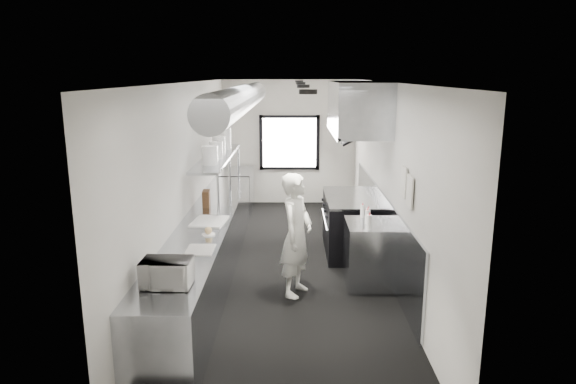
{
  "coord_description": "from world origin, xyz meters",
  "views": [
    {
      "loc": [
        0.06,
        -7.48,
        2.92
      ],
      "look_at": [
        0.0,
        -0.2,
        1.23
      ],
      "focal_mm": 31.73,
      "sensor_mm": 36.0,
      "label": 1
    }
  ],
  "objects_px": {
    "bottle_station": "(369,254)",
    "plate_stack_d": "(224,139)",
    "squeeze_bottle_b": "(369,221)",
    "squeeze_bottle_c": "(367,217)",
    "exhaust_hood": "(357,108)",
    "deli_tub_a": "(154,273)",
    "squeeze_bottle_a": "(369,222)",
    "far_work_table": "(236,191)",
    "cutting_board": "(209,221)",
    "small_plate": "(209,235)",
    "knife_block": "(206,198)",
    "line_cook": "(296,235)",
    "squeeze_bottle_d": "(368,215)",
    "squeeze_bottle_e": "(363,211)",
    "range": "(350,224)",
    "plate_stack_a": "(210,155)",
    "deli_tub_b": "(164,269)",
    "prep_counter": "(208,249)",
    "plate_stack_c": "(219,146)",
    "pass_shelf": "(218,158)",
    "plate_stack_b": "(216,150)",
    "microwave": "(167,273)"
  },
  "relations": [
    {
      "from": "bottle_station",
      "to": "squeeze_bottle_b",
      "type": "xyz_separation_m",
      "value": [
        -0.04,
        -0.15,
        0.53
      ]
    },
    {
      "from": "pass_shelf",
      "to": "knife_block",
      "type": "height_order",
      "value": "pass_shelf"
    },
    {
      "from": "deli_tub_a",
      "to": "squeeze_bottle_e",
      "type": "relative_size",
      "value": 0.81
    },
    {
      "from": "bottle_station",
      "to": "squeeze_bottle_a",
      "type": "xyz_separation_m",
      "value": [
        -0.06,
        -0.3,
        0.55
      ]
    },
    {
      "from": "bottle_station",
      "to": "squeeze_bottle_e",
      "type": "distance_m",
      "value": 0.62
    },
    {
      "from": "bottle_station",
      "to": "small_plate",
      "type": "xyz_separation_m",
      "value": [
        -2.16,
        -0.55,
        0.46
      ]
    },
    {
      "from": "far_work_table",
      "to": "plate_stack_d",
      "type": "bearing_deg",
      "value": -91.21
    },
    {
      "from": "bottle_station",
      "to": "plate_stack_b",
      "type": "relative_size",
      "value": 3.19
    },
    {
      "from": "plate_stack_b",
      "to": "deli_tub_b",
      "type": "bearing_deg",
      "value": -91.48
    },
    {
      "from": "range",
      "to": "plate_stack_a",
      "type": "bearing_deg",
      "value": -166.43
    },
    {
      "from": "small_plate",
      "to": "plate_stack_c",
      "type": "bearing_deg",
      "value": 94.24
    },
    {
      "from": "deli_tub_a",
      "to": "squeeze_bottle_b",
      "type": "height_order",
      "value": "squeeze_bottle_b"
    },
    {
      "from": "pass_shelf",
      "to": "bottle_station",
      "type": "relative_size",
      "value": 3.33
    },
    {
      "from": "squeeze_bottle_b",
      "to": "squeeze_bottle_a",
      "type": "bearing_deg",
      "value": -99.49
    },
    {
      "from": "range",
      "to": "knife_block",
      "type": "height_order",
      "value": "knife_block"
    },
    {
      "from": "range",
      "to": "squeeze_bottle_c",
      "type": "relative_size",
      "value": 8.38
    },
    {
      "from": "deli_tub_b",
      "to": "plate_stack_c",
      "type": "distance_m",
      "value": 3.74
    },
    {
      "from": "microwave",
      "to": "deli_tub_a",
      "type": "xyz_separation_m",
      "value": [
        -0.18,
        0.19,
        -0.08
      ]
    },
    {
      "from": "small_plate",
      "to": "plate_stack_d",
      "type": "distance_m",
      "value": 3.13
    },
    {
      "from": "deli_tub_b",
      "to": "squeeze_bottle_b",
      "type": "relative_size",
      "value": 0.93
    },
    {
      "from": "pass_shelf",
      "to": "squeeze_bottle_e",
      "type": "distance_m",
      "value": 2.72
    },
    {
      "from": "squeeze_bottle_e",
      "to": "squeeze_bottle_a",
      "type": "bearing_deg",
      "value": -89.38
    },
    {
      "from": "far_work_table",
      "to": "knife_block",
      "type": "bearing_deg",
      "value": -92.38
    },
    {
      "from": "pass_shelf",
      "to": "knife_block",
      "type": "bearing_deg",
      "value": -95.95
    },
    {
      "from": "far_work_table",
      "to": "cutting_board",
      "type": "height_order",
      "value": "cutting_board"
    },
    {
      "from": "exhaust_hood",
      "to": "small_plate",
      "type": "relative_size",
      "value": 12.66
    },
    {
      "from": "bottle_station",
      "to": "far_work_table",
      "type": "bearing_deg",
      "value": 120.53
    },
    {
      "from": "prep_counter",
      "to": "plate_stack_b",
      "type": "height_order",
      "value": "plate_stack_b"
    },
    {
      "from": "squeeze_bottle_b",
      "to": "squeeze_bottle_c",
      "type": "height_order",
      "value": "squeeze_bottle_c"
    },
    {
      "from": "cutting_board",
      "to": "squeeze_bottle_d",
      "type": "height_order",
      "value": "squeeze_bottle_d"
    },
    {
      "from": "cutting_board",
      "to": "plate_stack_d",
      "type": "distance_m",
      "value": 2.56
    },
    {
      "from": "line_cook",
      "to": "squeeze_bottle_b",
      "type": "relative_size",
      "value": 10.18
    },
    {
      "from": "pass_shelf",
      "to": "squeeze_bottle_c",
      "type": "xyz_separation_m",
      "value": [
        2.29,
        -1.72,
        -0.54
      ]
    },
    {
      "from": "plate_stack_d",
      "to": "cutting_board",
      "type": "bearing_deg",
      "value": -88.02
    },
    {
      "from": "plate_stack_a",
      "to": "plate_stack_b",
      "type": "height_order",
      "value": "plate_stack_a"
    },
    {
      "from": "deli_tub_a",
      "to": "small_plate",
      "type": "distance_m",
      "value": 1.45
    },
    {
      "from": "squeeze_bottle_c",
      "to": "bottle_station",
      "type": "bearing_deg",
      "value": 23.78
    },
    {
      "from": "exhaust_hood",
      "to": "microwave",
      "type": "relative_size",
      "value": 4.93
    },
    {
      "from": "deli_tub_b",
      "to": "knife_block",
      "type": "bearing_deg",
      "value": 90.28
    },
    {
      "from": "exhaust_hood",
      "to": "deli_tub_a",
      "type": "distance_m",
      "value": 4.39
    },
    {
      "from": "bottle_station",
      "to": "pass_shelf",
      "type": "bearing_deg",
      "value": 144.01
    },
    {
      "from": "far_work_table",
      "to": "deli_tub_b",
      "type": "height_order",
      "value": "deli_tub_b"
    },
    {
      "from": "bottle_station",
      "to": "squeeze_bottle_e",
      "type": "bearing_deg",
      "value": 103.41
    },
    {
      "from": "range",
      "to": "squeeze_bottle_c",
      "type": "bearing_deg",
      "value": -87.42
    },
    {
      "from": "range",
      "to": "plate_stack_c",
      "type": "relative_size",
      "value": 5.04
    },
    {
      "from": "small_plate",
      "to": "plate_stack_d",
      "type": "bearing_deg",
      "value": 93.24
    },
    {
      "from": "bottle_station",
      "to": "plate_stack_d",
      "type": "height_order",
      "value": "plate_stack_d"
    },
    {
      "from": "prep_counter",
      "to": "squeeze_bottle_a",
      "type": "height_order",
      "value": "squeeze_bottle_a"
    },
    {
      "from": "small_plate",
      "to": "knife_block",
      "type": "distance_m",
      "value": 1.48
    },
    {
      "from": "deli_tub_a",
      "to": "squeeze_bottle_b",
      "type": "xyz_separation_m",
      "value": [
        2.45,
        1.81,
        0.03
      ]
    }
  ]
}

